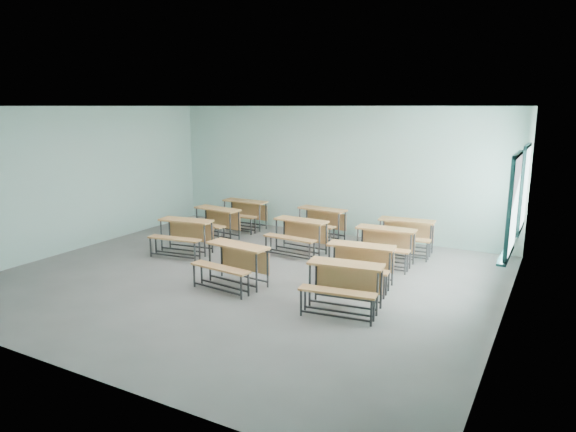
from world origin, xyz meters
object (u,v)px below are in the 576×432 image
desk_unit_r0c1 (234,259)px  desk_unit_r1c0 (184,231)px  desk_unit_r1c2 (359,259)px  desk_unit_r2c2 (384,241)px  desk_unit_r0c2 (344,280)px  desk_unit_r2c0 (214,219)px  desk_unit_r3c0 (243,210)px  desk_unit_r2c1 (299,231)px  desk_unit_r3c1 (320,219)px  desk_unit_r3c2 (405,231)px

desk_unit_r0c1 → desk_unit_r1c0: 2.45m
desk_unit_r1c2 → desk_unit_r2c2: (-0.02, 1.47, 0.00)m
desk_unit_r0c2 → desk_unit_r1c0: bearing=155.9°
desk_unit_r2c0 → desk_unit_r3c0: bearing=94.7°
desk_unit_r2c2 → desk_unit_r2c1: bearing=-179.6°
desk_unit_r2c1 → desk_unit_r1c2: bearing=-31.3°
desk_unit_r0c1 → desk_unit_r2c0: 3.47m
desk_unit_r0c2 → desk_unit_r1c0: same height
desk_unit_r0c1 → desk_unit_r1c2: size_ratio=1.00×
desk_unit_r2c0 → desk_unit_r2c2: bearing=5.8°
desk_unit_r0c1 → desk_unit_r3c1: 3.77m
desk_unit_r3c2 → desk_unit_r2c2: bearing=-103.3°
desk_unit_r2c2 → desk_unit_r3c0: same height
desk_unit_r3c2 → desk_unit_r3c1: bearing=168.9°
desk_unit_r0c2 → desk_unit_r2c0: 5.25m
desk_unit_r3c0 → desk_unit_r2c2: bearing=-15.9°
desk_unit_r2c0 → desk_unit_r2c1: 2.41m
desk_unit_r2c1 → desk_unit_r2c2: 1.92m
desk_unit_r3c2 → desk_unit_r1c0: bearing=-156.0°
desk_unit_r1c0 → desk_unit_r3c2: (4.28, 2.34, 0.00)m
desk_unit_r2c2 → desk_unit_r3c1: bearing=145.3°
desk_unit_r3c2 → desk_unit_r3c0: bearing=172.2°
desk_unit_r0c2 → desk_unit_r3c1: size_ratio=1.02×
desk_unit_r0c2 → desk_unit_r2c1: 3.28m
desk_unit_r0c1 → desk_unit_r0c2: 2.18m
desk_unit_r0c2 → desk_unit_r3c2: same height
desk_unit_r2c0 → desk_unit_r3c0: (0.04, 1.20, 0.00)m
desk_unit_r2c1 → desk_unit_r2c2: size_ratio=1.00×
desk_unit_r3c2 → desk_unit_r0c1: bearing=-125.8°
desk_unit_r1c2 → desk_unit_r3c0: same height
desk_unit_r2c1 → desk_unit_r3c2: 2.35m
desk_unit_r2c1 → desk_unit_r3c2: same height
desk_unit_r0c2 → desk_unit_r2c1: size_ratio=1.04×
desk_unit_r0c1 → desk_unit_r2c1: (0.06, 2.40, 0.00)m
desk_unit_r1c0 → desk_unit_r3c1: bearing=43.5°
desk_unit_r2c1 → desk_unit_r3c1: 1.37m
desk_unit_r1c0 → desk_unit_r1c2: (4.15, -0.13, 0.00)m
desk_unit_r2c0 → desk_unit_r2c2: (4.32, -0.04, 0.00)m
desk_unit_r0c1 → desk_unit_r2c2: same height
desk_unit_r1c2 → desk_unit_r3c1: size_ratio=1.01×
desk_unit_r2c1 → desk_unit_r3c0: bearing=153.7°
desk_unit_r0c1 → desk_unit_r0c2: same height
desk_unit_r1c0 → desk_unit_r2c2: same height
desk_unit_r0c2 → desk_unit_r2c2: (-0.20, 2.63, 0.00)m
desk_unit_r2c2 → desk_unit_r3c0: 4.46m
desk_unit_r3c0 → desk_unit_r3c1: size_ratio=0.94×
desk_unit_r2c0 → desk_unit_r3c2: bearing=18.5°
desk_unit_r2c0 → desk_unit_r3c2: same height
desk_unit_r1c0 → desk_unit_r0c2: bearing=-24.1°
desk_unit_r0c2 → desk_unit_r0c1: bearing=169.7°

